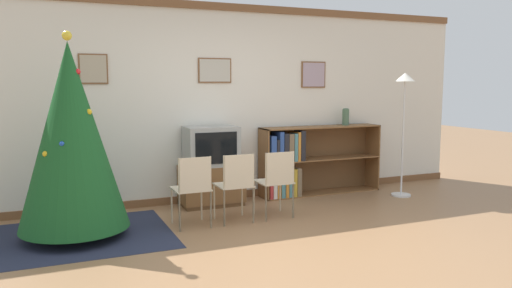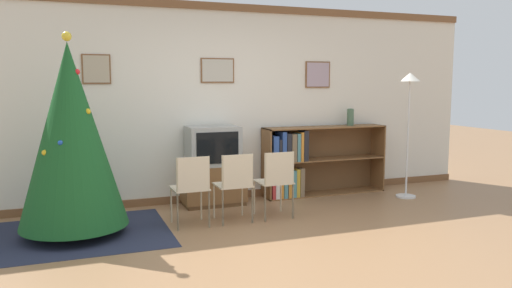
# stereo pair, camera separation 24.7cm
# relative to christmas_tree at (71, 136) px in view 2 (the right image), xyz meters

# --- Properties ---
(ground_plane) EXTENTS (24.00, 24.00, 0.00)m
(ground_plane) POSITION_rel_christmas_tree_xyz_m (1.90, -1.21, -1.08)
(ground_plane) COLOR #936B47
(wall_back) EXTENTS (8.12, 0.11, 2.70)m
(wall_back) POSITION_rel_christmas_tree_xyz_m (1.90, 1.07, 0.27)
(wall_back) COLOR silver
(wall_back) RESTS_ON ground_plane
(area_rug) EXTENTS (1.98, 1.61, 0.01)m
(area_rug) POSITION_rel_christmas_tree_xyz_m (0.00, 0.00, -1.07)
(area_rug) COLOR #23283D
(area_rug) RESTS_ON ground_plane
(christmas_tree) EXTENTS (1.13, 1.13, 2.15)m
(christmas_tree) POSITION_rel_christmas_tree_xyz_m (0.00, 0.00, 0.00)
(christmas_tree) COLOR maroon
(christmas_tree) RESTS_ON area_rug
(tv_console) EXTENTS (0.83, 0.46, 0.54)m
(tv_console) POSITION_rel_christmas_tree_xyz_m (1.77, 0.77, -0.81)
(tv_console) COLOR brown
(tv_console) RESTS_ON ground_plane
(television) EXTENTS (0.68, 0.45, 0.52)m
(television) POSITION_rel_christmas_tree_xyz_m (1.77, 0.77, -0.28)
(television) COLOR #9E9E99
(television) RESTS_ON tv_console
(folding_chair_left) EXTENTS (0.40, 0.40, 0.82)m
(folding_chair_left) POSITION_rel_christmas_tree_xyz_m (1.25, -0.15, -0.60)
(folding_chair_left) COLOR beige
(folding_chair_left) RESTS_ON ground_plane
(folding_chair_center) EXTENTS (0.40, 0.40, 0.82)m
(folding_chair_center) POSITION_rel_christmas_tree_xyz_m (1.77, -0.15, -0.60)
(folding_chair_center) COLOR beige
(folding_chair_center) RESTS_ON ground_plane
(folding_chair_right) EXTENTS (0.40, 0.40, 0.82)m
(folding_chair_right) POSITION_rel_christmas_tree_xyz_m (2.29, -0.15, -0.60)
(folding_chair_right) COLOR beige
(folding_chair_right) RESTS_ON ground_plane
(bookshelf) EXTENTS (1.87, 0.36, 1.00)m
(bookshelf) POSITION_rel_christmas_tree_xyz_m (3.13, 0.83, -0.58)
(bookshelf) COLOR brown
(bookshelf) RESTS_ON ground_plane
(vase) EXTENTS (0.10, 0.10, 0.25)m
(vase) POSITION_rel_christmas_tree_xyz_m (3.92, 0.86, 0.05)
(vase) COLOR #47664C
(vase) RESTS_ON bookshelf
(standing_lamp) EXTENTS (0.28, 0.28, 1.77)m
(standing_lamp) POSITION_rel_christmas_tree_xyz_m (4.47, 0.21, 0.28)
(standing_lamp) COLOR silver
(standing_lamp) RESTS_ON ground_plane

